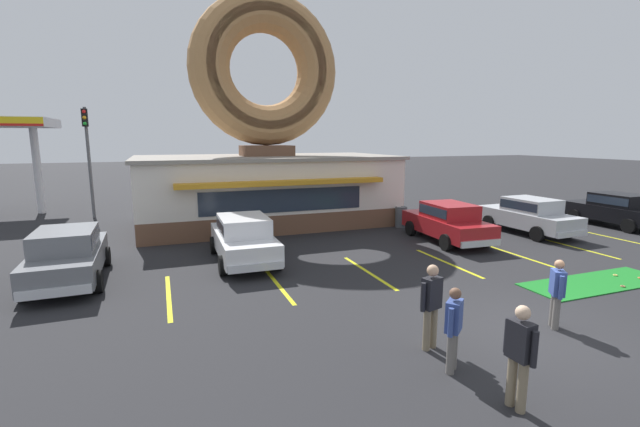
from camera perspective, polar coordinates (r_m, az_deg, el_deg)
ground_plane at (r=10.93m, az=26.53°, el=-13.69°), size 160.00×160.00×0.00m
donut_shop_building at (r=21.21m, az=-7.12°, el=8.67°), size 12.30×6.75×10.96m
putting_mat at (r=15.10m, az=32.97°, el=-7.75°), size 4.71×1.51×0.03m
mini_donut_near_left at (r=15.04m, az=35.37°, el=-7.92°), size 0.13×0.13×0.04m
mini_donut_mid_left at (r=14.24m, az=28.49°, el=-8.19°), size 0.13×0.13×0.04m
mini_donut_mid_centre at (r=16.21m, az=36.88°, el=-6.89°), size 0.13×0.13×0.04m
mini_donut_mid_right at (r=16.09m, az=34.68°, el=-6.77°), size 0.13×0.13×0.04m
golf_ball at (r=14.48m, az=29.32°, el=-7.97°), size 0.04×0.04×0.04m
car_grey at (r=14.60m, az=-30.63°, el=-4.60°), size 2.05×4.60×1.60m
car_silver at (r=21.17m, az=26.06°, el=-0.08°), size 2.05×4.60×1.60m
car_black at (r=25.04m, az=34.70°, el=0.56°), size 2.00×4.57×1.60m
car_white at (r=14.88m, az=-10.17°, el=-3.08°), size 2.04×4.59×1.60m
car_red at (r=18.30m, az=16.61°, el=-0.91°), size 2.19×4.66×1.60m
pedestrian_blue_sweater_man at (r=8.94m, az=14.62°, el=-11.40°), size 0.58×0.33×1.76m
pedestrian_hooded_kid at (r=7.56m, az=25.07°, el=-16.41°), size 0.27×0.59×1.70m
pedestrian_leather_jacket_man at (r=8.28m, az=17.37°, el=-14.11°), size 0.48×0.43×1.59m
pedestrian_clipboard_woman at (r=10.96m, az=29.04°, el=-9.00°), size 0.41×0.51×1.57m
trash_bin at (r=20.81m, az=10.75°, el=-0.43°), size 0.57×0.57×0.97m
traffic_light_pole at (r=25.60m, az=-28.55°, el=7.69°), size 0.28×0.47×5.80m
parking_stripe_far_left at (r=12.41m, az=-19.53°, el=-10.36°), size 0.12×3.60×0.01m
parking_stripe_left at (r=12.77m, az=-5.79°, el=-9.24°), size 0.12×3.60×0.01m
parking_stripe_mid_left at (r=13.79m, az=6.47°, el=-7.78°), size 0.12×3.60×0.01m
parking_stripe_centre at (r=15.34m, az=16.57°, el=-6.31°), size 0.12×3.60×0.01m
parking_stripe_mid_right at (r=17.27m, az=24.58°, el=-4.99°), size 0.12×3.60×0.01m
parking_stripe_right at (r=19.48m, az=30.85°, el=-3.89°), size 0.12×3.60×0.01m
parking_stripe_far_right at (r=21.88m, az=35.79°, el=-2.99°), size 0.12×3.60×0.01m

